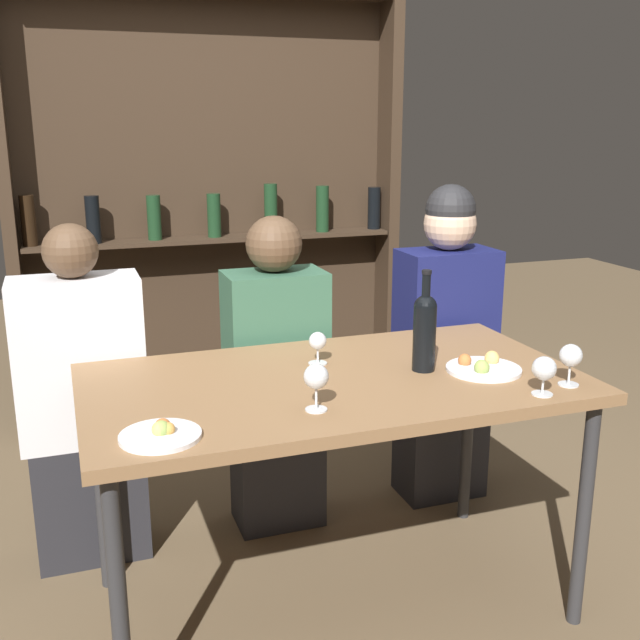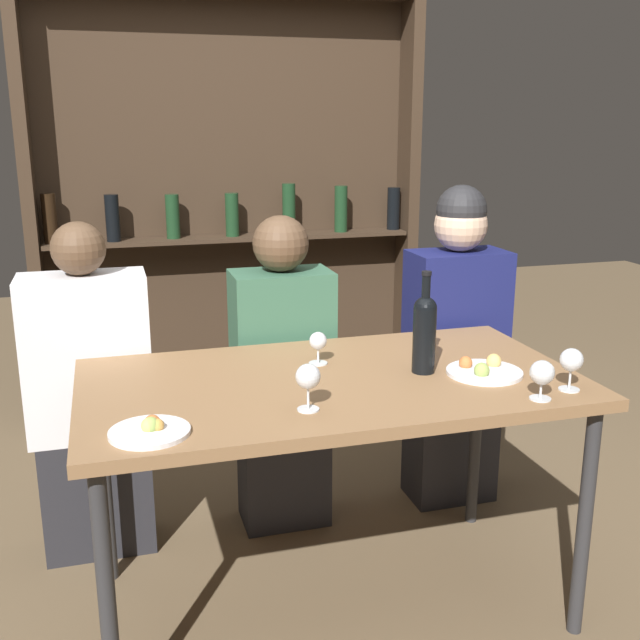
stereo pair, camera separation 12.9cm
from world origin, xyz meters
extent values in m
plane|color=brown|center=(0.00, 0.00, 0.00)|extent=(10.00, 10.00, 0.00)
cube|color=olive|center=(0.00, 0.00, 0.76)|extent=(1.49, 0.81, 0.04)
cylinder|color=#2D2D30|center=(-0.68, -0.34, 0.37)|extent=(0.04, 0.04, 0.74)
cylinder|color=#2D2D30|center=(0.68, -0.34, 0.37)|extent=(0.04, 0.04, 0.74)
cylinder|color=#2D2D30|center=(-0.68, 0.34, 0.37)|extent=(0.04, 0.04, 0.74)
cylinder|color=#2D2D30|center=(0.68, 0.34, 0.37)|extent=(0.04, 0.04, 0.74)
cube|color=#38281C|center=(0.00, 1.82, 1.14)|extent=(1.91, 0.02, 2.27)
cube|color=#38281C|center=(-0.95, 1.72, 1.14)|extent=(0.06, 0.18, 2.27)
cube|color=#38281C|center=(0.95, 1.72, 1.14)|extent=(0.06, 0.18, 2.27)
cube|color=#38281C|center=(0.00, 1.72, 0.95)|extent=(1.83, 0.18, 0.02)
cylinder|color=black|center=(-0.87, 1.73, 1.08)|extent=(0.07, 0.07, 0.24)
cylinder|color=black|center=(-0.58, 1.71, 1.07)|extent=(0.07, 0.07, 0.23)
cylinder|color=#19381E|center=(-0.30, 1.73, 1.07)|extent=(0.07, 0.07, 0.22)
cylinder|color=#19381E|center=(0.00, 1.72, 1.07)|extent=(0.07, 0.07, 0.22)
cylinder|color=#19381E|center=(0.30, 1.72, 1.09)|extent=(0.07, 0.07, 0.26)
cylinder|color=#19381E|center=(0.58, 1.72, 1.08)|extent=(0.07, 0.07, 0.24)
cylinder|color=black|center=(0.88, 1.73, 1.07)|extent=(0.07, 0.07, 0.22)
cylinder|color=black|center=(0.29, -0.02, 0.88)|extent=(0.07, 0.07, 0.20)
sphere|color=black|center=(0.29, -0.02, 0.98)|extent=(0.07, 0.07, 0.07)
cylinder|color=black|center=(0.29, -0.02, 1.03)|extent=(0.03, 0.03, 0.10)
cylinder|color=black|center=(0.29, -0.02, 1.09)|extent=(0.03, 0.03, 0.01)
cylinder|color=silver|center=(0.51, -0.33, 0.78)|extent=(0.06, 0.06, 0.00)
cylinder|color=silver|center=(0.51, -0.33, 0.81)|extent=(0.01, 0.01, 0.06)
sphere|color=silver|center=(0.51, -0.33, 0.86)|extent=(0.07, 0.07, 0.07)
cylinder|color=silver|center=(0.00, 0.14, 0.78)|extent=(0.06, 0.06, 0.00)
cylinder|color=silver|center=(0.00, 0.14, 0.81)|extent=(0.01, 0.01, 0.06)
sphere|color=silver|center=(0.00, 0.14, 0.85)|extent=(0.06, 0.06, 0.06)
cylinder|color=silver|center=(0.63, -0.29, 0.78)|extent=(0.06, 0.06, 0.00)
cylinder|color=silver|center=(0.63, -0.29, 0.82)|extent=(0.01, 0.01, 0.07)
sphere|color=silver|center=(0.63, -0.29, 0.87)|extent=(0.07, 0.07, 0.07)
cylinder|color=silver|center=(-0.13, -0.23, 0.78)|extent=(0.06, 0.06, 0.00)
cylinder|color=silver|center=(-0.13, -0.23, 0.82)|extent=(0.01, 0.01, 0.07)
sphere|color=silver|center=(-0.13, -0.23, 0.87)|extent=(0.07, 0.07, 0.07)
cylinder|color=white|center=(0.46, -0.10, 0.78)|extent=(0.23, 0.23, 0.01)
sphere|color=#C67038|center=(0.42, -0.05, 0.80)|extent=(0.04, 0.04, 0.04)
sphere|color=#E5BC66|center=(0.51, -0.06, 0.80)|extent=(0.05, 0.05, 0.05)
sphere|color=#99B256|center=(0.43, -0.13, 0.80)|extent=(0.05, 0.05, 0.05)
cylinder|color=white|center=(-0.55, -0.28, 0.78)|extent=(0.20, 0.20, 0.01)
sphere|color=gold|center=(-0.53, -0.28, 0.80)|extent=(0.03, 0.03, 0.03)
sphere|color=#99B256|center=(-0.55, -0.27, 0.80)|extent=(0.04, 0.04, 0.04)
sphere|color=#E5BC66|center=(-0.55, -0.27, 0.80)|extent=(0.04, 0.04, 0.04)
sphere|color=#C67038|center=(-0.54, -0.26, 0.80)|extent=(0.04, 0.04, 0.04)
cube|color=#26262B|center=(-0.71, 0.56, 0.23)|extent=(0.38, 0.22, 0.45)
cube|color=white|center=(-0.71, 0.56, 0.74)|extent=(0.42, 0.22, 0.57)
sphere|color=brown|center=(-0.71, 0.56, 1.11)|extent=(0.18, 0.18, 0.18)
cube|color=#26262B|center=(-0.02, 0.56, 0.23)|extent=(0.33, 0.22, 0.45)
cube|color=#38664C|center=(-0.02, 0.56, 0.72)|extent=(0.37, 0.22, 0.55)
sphere|color=brown|center=(-0.02, 0.56, 1.10)|extent=(0.20, 0.20, 0.20)
cube|color=#26262B|center=(0.69, 0.56, 0.23)|extent=(0.34, 0.22, 0.45)
cube|color=navy|center=(0.69, 0.56, 0.74)|extent=(0.38, 0.22, 0.59)
sphere|color=beige|center=(0.69, 0.56, 1.14)|extent=(0.20, 0.20, 0.20)
sphere|color=#262628|center=(0.69, 0.56, 1.20)|extent=(0.19, 0.19, 0.19)
camera|label=1|loc=(-0.75, -2.00, 1.53)|focal=42.00mm
camera|label=2|loc=(-0.62, -2.04, 1.53)|focal=42.00mm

